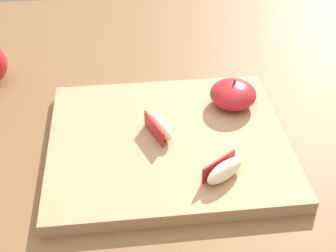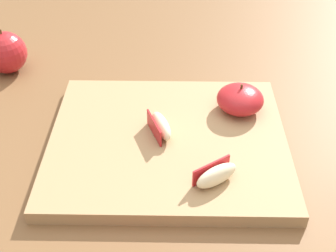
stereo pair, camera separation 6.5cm
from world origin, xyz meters
name	(u,v)px [view 1 (the left image)]	position (x,y,z in m)	size (l,w,h in m)	color
dining_table	(203,151)	(0.00, 0.00, 0.66)	(1.34, 0.96, 0.75)	brown
cutting_board	(168,142)	(-0.07, -0.09, 0.76)	(0.35, 0.30, 0.02)	#A37F56
apple_half_skin_up	(233,94)	(0.04, -0.02, 0.79)	(0.07, 0.07, 0.05)	#B21E23
apple_wedge_front	(224,170)	(-0.01, -0.18, 0.79)	(0.06, 0.05, 0.03)	beige
apple_wedge_middle	(160,127)	(-0.08, -0.08, 0.79)	(0.04, 0.07, 0.03)	beige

